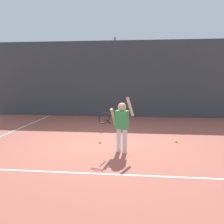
% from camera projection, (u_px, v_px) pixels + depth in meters
% --- Properties ---
extents(ground_plane, '(20.00, 20.00, 0.00)m').
position_uv_depth(ground_plane, '(99.00, 144.00, 6.24)').
color(ground_plane, '#9E5142').
extents(court_line_baseline, '(9.00, 0.05, 0.00)m').
position_uv_depth(court_line_baseline, '(82.00, 173.00, 4.34)').
color(court_line_baseline, white).
rests_on(court_line_baseline, ground).
extents(court_line_sideline, '(0.05, 9.00, 0.00)m').
position_uv_depth(court_line_sideline, '(9.00, 133.00, 7.55)').
color(court_line_sideline, white).
rests_on(court_line_sideline, ground).
extents(back_fence_windscreen, '(11.64, 0.08, 3.48)m').
position_uv_depth(back_fence_windscreen, '(115.00, 79.00, 10.66)').
color(back_fence_windscreen, '#383D42').
rests_on(back_fence_windscreen, ground).
extents(fence_post_0, '(0.09, 0.09, 3.63)m').
position_uv_depth(fence_post_0, '(0.00, 78.00, 11.28)').
color(fence_post_0, slate).
rests_on(fence_post_0, ground).
extents(fence_post_1, '(0.09, 0.09, 3.63)m').
position_uv_depth(fence_post_1, '(115.00, 78.00, 10.70)').
color(fence_post_1, slate).
rests_on(fence_post_1, ground).
extents(tennis_player, '(0.85, 0.57, 1.35)m').
position_uv_depth(tennis_player, '(121.00, 123.00, 5.46)').
color(tennis_player, silver).
rests_on(tennis_player, ground).
extents(tennis_ball_1, '(0.07, 0.07, 0.07)m').
position_uv_depth(tennis_ball_1, '(176.00, 141.00, 6.43)').
color(tennis_ball_1, '#CCE033').
rests_on(tennis_ball_1, ground).
extents(tennis_ball_2, '(0.07, 0.07, 0.07)m').
position_uv_depth(tennis_ball_2, '(100.00, 142.00, 6.35)').
color(tennis_ball_2, '#CCE033').
rests_on(tennis_ball_2, ground).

